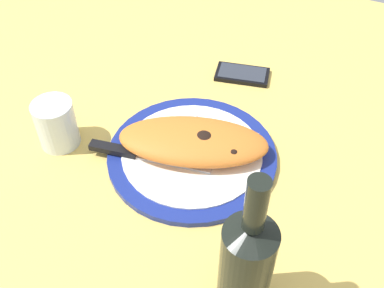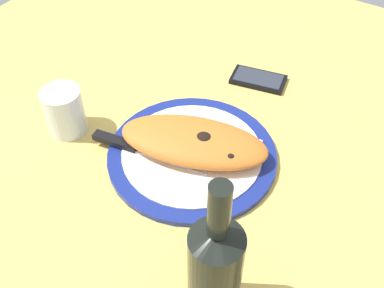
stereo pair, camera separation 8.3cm
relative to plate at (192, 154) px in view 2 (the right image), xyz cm
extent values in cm
cube|color=#DBB756|center=(0.00, 0.00, -2.23)|extent=(150.00, 150.00, 3.00)
cylinder|color=navy|center=(0.00, 0.00, -0.11)|extent=(31.69, 31.69, 1.25)
cylinder|color=white|center=(0.00, 0.00, 0.66)|extent=(26.27, 26.27, 0.30)
ellipsoid|color=orange|center=(0.47, -0.51, 3.08)|extent=(30.13, 20.42, 4.52)
ellipsoid|color=black|center=(-7.89, -0.24, 4.39)|extent=(1.95, 1.76, 0.62)
ellipsoid|color=black|center=(-1.97, -0.76, 4.96)|extent=(3.79, 3.58, 1.11)
cube|color=silver|center=(-3.53, -8.57, 1.01)|extent=(13.03, 1.64, 0.40)
cube|color=silver|center=(4.95, -8.08, 1.01)|extent=(4.12, 2.42, 0.40)
cube|color=silver|center=(1.81, 4.07, 1.01)|extent=(14.20, 3.91, 0.40)
cube|color=black|center=(13.30, 5.99, 1.41)|extent=(9.37, 3.48, 1.20)
cube|color=black|center=(-0.48, -27.45, -0.23)|extent=(12.95, 8.73, 1.00)
cube|color=#2D333D|center=(-0.48, -27.45, 0.35)|extent=(11.35, 7.49, 0.16)
cylinder|color=silver|center=(24.91, 6.82, 3.99)|extent=(7.61, 7.61, 9.45)
cylinder|color=silver|center=(24.91, 6.82, 1.14)|extent=(7.00, 7.00, 3.34)
cylinder|color=black|center=(-18.08, 22.71, 7.79)|extent=(7.15, 7.15, 17.06)
cone|color=black|center=(-18.08, 22.71, 17.22)|extent=(7.15, 7.15, 1.79)
cylinder|color=black|center=(-18.08, 22.71, 22.10)|extent=(2.72, 2.72, 7.99)
camera|label=1|loc=(-24.17, 53.11, 62.65)|focal=42.73mm
camera|label=2|loc=(-31.50, 49.12, 62.65)|focal=42.73mm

